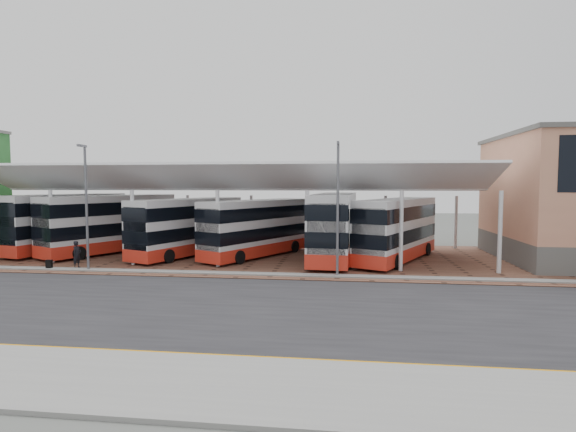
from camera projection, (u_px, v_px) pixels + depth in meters
The scene contains 18 objects.
ground at pixel (292, 303), 21.04m from camera, with size 140.00×140.00×0.00m, color #494C47.
road at pixel (290, 309), 20.05m from camera, with size 120.00×14.00×0.02m, color black.
forecourt at pixel (338, 258), 33.67m from camera, with size 72.00×16.00×0.06m, color brown.
sidewalk at pixel (255, 388), 12.13m from camera, with size 120.00×4.00×0.14m, color slate.
north_kerb at pixel (304, 275), 27.18m from camera, with size 120.00×0.80×0.14m, color slate.
yellow_line_near at pixel (267, 361), 14.11m from camera, with size 120.00×0.12×0.01m, color #CA8200.
yellow_line_far at pixel (269, 357), 14.41m from camera, with size 120.00×0.12×0.01m, color #CA8200.
canopy at pixel (237, 182), 35.17m from camera, with size 37.00×11.63×7.07m.
lamp_west at pixel (86, 204), 28.66m from camera, with size 0.16×0.90×8.07m.
lamp_east at pixel (338, 205), 26.70m from camera, with size 0.16×0.90×8.07m.
bus_0 at pixel (66, 223), 37.54m from camera, with size 5.14×11.70×4.70m.
bus_1 at pixel (111, 224), 36.29m from camera, with size 7.38×11.22×4.64m.
bus_2 at pixel (188, 227), 34.93m from camera, with size 6.36×10.85×4.42m.
bus_3 at pixel (257, 228), 34.36m from camera, with size 7.15×10.39×4.33m.
bus_4 at pixel (334, 227), 33.28m from camera, with size 3.53×11.87×4.83m.
bus_5 at pixel (397, 230), 32.52m from camera, with size 6.99×10.86×4.48m.
pedestrian at pixel (77, 254), 29.59m from camera, with size 0.66×0.43×1.81m, color black.
suitcase at pixel (49, 264), 29.26m from camera, with size 0.36×0.25×0.61m, color black.
Camera 1 is at (2.33, -20.58, 5.56)m, focal length 28.00 mm.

